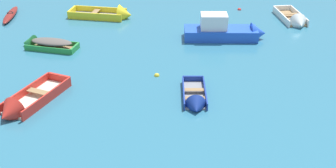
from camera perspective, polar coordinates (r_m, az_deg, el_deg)
The scene contains 9 objects.
motor_launch_blue_back_row_right at distance 28.16m, azimuth 7.58°, elevation 6.84°, with size 5.21×1.94×1.91m.
rowboat_yellow_back_row_left at distance 31.95m, azimuth -7.10°, elevation 8.88°, with size 4.61×1.89×1.40m.
rowboat_deep_blue_far_back at distance 20.68m, azimuth 3.54°, elevation -2.26°, with size 1.35×3.32×1.00m.
rowboat_white_far_right at distance 31.79m, azimuth 16.13°, elevation 7.84°, with size 2.08×4.06×1.26m.
rowboat_red_midfield_left at distance 21.24m, azimuth -18.41°, elevation -2.74°, with size 2.58×4.45×1.27m.
kayak_maroon_near_right at distance 33.84m, azimuth -19.72°, elevation 8.43°, with size 1.21×3.77×0.35m.
rowboat_green_distant_center at distance 27.68m, azimuth -15.87°, elevation 5.04°, with size 3.59×1.67×1.11m.
mooring_buoy_trailing at distance 33.92m, azimuth 9.22°, elevation 9.45°, with size 0.29×0.29×0.29m, color red.
mooring_buoy_midfield at distance 23.35m, azimuth -1.46°, elevation 1.07°, with size 0.29×0.29×0.29m, color yellow.
Camera 1 is at (1.75, -1.51, 10.54)m, focal length 47.10 mm.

